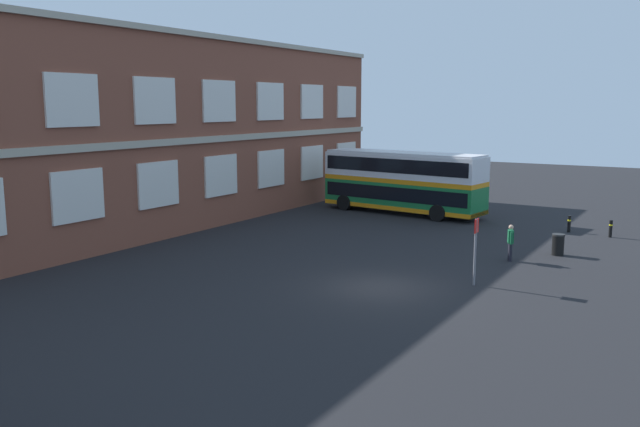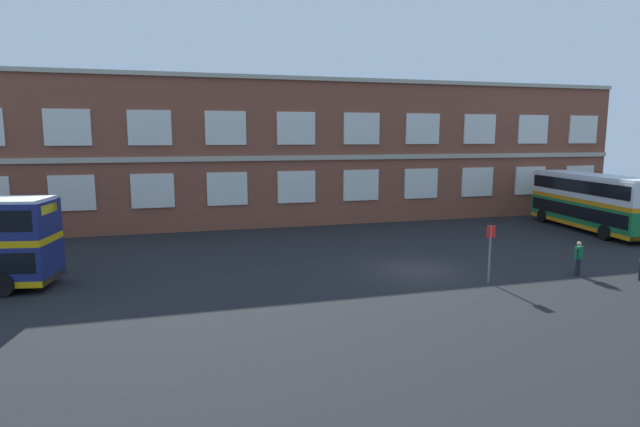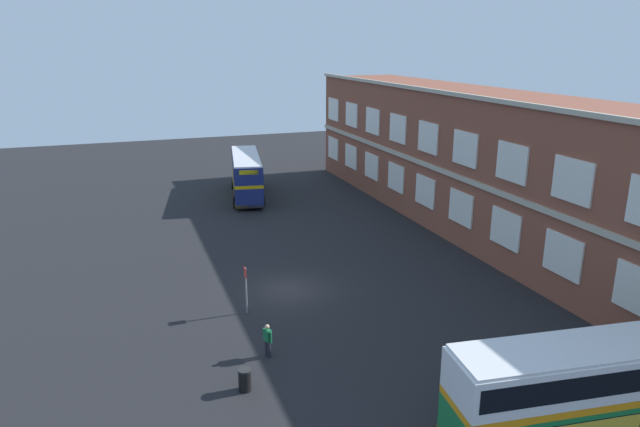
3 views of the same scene
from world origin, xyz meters
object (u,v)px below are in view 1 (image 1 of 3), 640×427
double_decker_middle (403,181)px  safety_bollard_west (611,228)px  waiting_passenger (510,241)px  safety_bollard_east (569,224)px  bus_stand_flag (475,245)px  station_litter_bin (558,244)px

double_decker_middle → safety_bollard_west: (-1.57, -13.03, -1.66)m
double_decker_middle → waiting_passenger: (-9.92, -9.82, -1.22)m
waiting_passenger → safety_bollard_east: 8.80m
bus_stand_flag → safety_bollard_east: (13.65, -1.07, -1.14)m
station_litter_bin → safety_bollard_west: 6.17m
double_decker_middle → bus_stand_flag: size_ratio=4.16×
bus_stand_flag → waiting_passenger: bearing=-1.1°
safety_bollard_west → station_litter_bin: bearing=165.4°
waiting_passenger → safety_bollard_west: waiting_passenger is taller
double_decker_middle → bus_stand_flag: double_decker_middle is taller
bus_stand_flag → station_litter_bin: size_ratio=2.62×
safety_bollard_east → waiting_passenger: bearing=173.6°
double_decker_middle → station_litter_bin: (-7.55, -11.47, -1.63)m
safety_bollard_west → safety_bollard_east: 2.26m
waiting_passenger → safety_bollard_west: bearing=-21.0°
bus_stand_flag → station_litter_bin: bearing=-13.5°
double_decker_middle → safety_bollard_east: double_decker_middle is taller
double_decker_middle → waiting_passenger: size_ratio=6.61×
waiting_passenger → safety_bollard_east: waiting_passenger is taller
bus_stand_flag → station_litter_bin: bus_stand_flag is taller
waiting_passenger → bus_stand_flag: bearing=178.9°
double_decker_middle → bus_stand_flag: bearing=-146.8°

